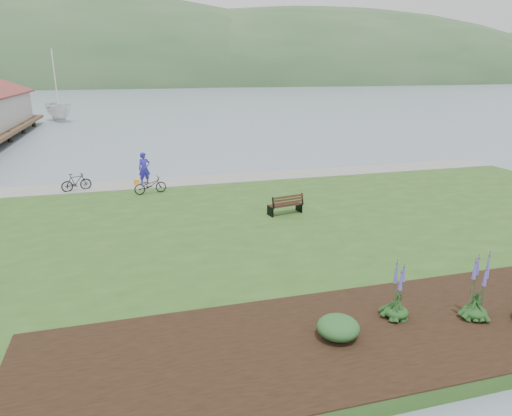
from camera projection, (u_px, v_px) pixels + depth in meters
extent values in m
plane|color=slate|center=(274.00, 221.00, 20.39)|extent=(600.00, 600.00, 0.00)
cube|color=#2A4F1C|center=(289.00, 232.00, 18.49)|extent=(34.00, 20.00, 0.40)
cube|color=gray|center=(238.00, 178.00, 26.62)|extent=(34.00, 2.20, 0.03)
cube|color=black|center=(495.00, 312.00, 12.01)|extent=(24.00, 4.40, 0.04)
cube|color=#321C13|center=(285.00, 205.00, 20.01)|extent=(1.56, 0.79, 0.05)
cube|color=#321C13|center=(288.00, 200.00, 19.69)|extent=(1.49, 0.42, 0.47)
cube|color=black|center=(270.00, 211.00, 19.77)|extent=(0.15, 0.51, 0.41)
cube|color=black|center=(299.00, 207.00, 20.39)|extent=(0.15, 0.51, 0.41)
imported|color=#2923A1|center=(144.00, 166.00, 24.80)|extent=(0.87, 0.70, 2.11)
imported|color=black|center=(150.00, 185.00, 23.25)|extent=(0.93, 1.74, 0.87)
imported|color=black|center=(76.00, 182.00, 23.73)|extent=(0.95, 1.60, 0.93)
imported|color=silver|center=(60.00, 121.00, 58.58)|extent=(14.24, 14.33, 28.11)
cube|color=orange|center=(137.00, 182.00, 24.91)|extent=(0.31, 0.37, 0.34)
ellipsoid|color=#153B15|center=(474.00, 312.00, 11.66)|extent=(0.62, 0.62, 0.31)
cone|color=#4E45A0|center=(480.00, 278.00, 11.38)|extent=(0.36, 0.36, 1.58)
ellipsoid|color=#153B15|center=(396.00, 312.00, 11.67)|extent=(0.62, 0.62, 0.31)
cone|color=#4E45A0|center=(399.00, 280.00, 11.40)|extent=(0.32, 0.32, 1.46)
ellipsoid|color=#1E4C21|center=(338.00, 327.00, 10.78)|extent=(1.02, 1.02, 0.51)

